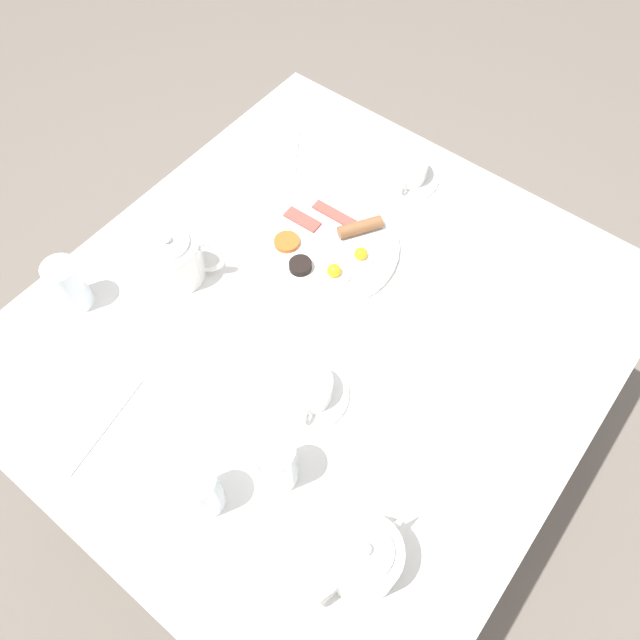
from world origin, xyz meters
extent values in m
plane|color=#70665B|center=(0.00, 0.00, 0.00)|extent=(8.00, 8.00, 0.00)
cube|color=silver|center=(0.00, 0.00, 0.73)|extent=(1.04, 1.12, 0.03)
cylinder|color=brown|center=(-0.47, -0.51, 0.36)|extent=(0.04, 0.04, 0.72)
cylinder|color=brown|center=(0.47, -0.51, 0.36)|extent=(0.04, 0.04, 0.72)
cylinder|color=brown|center=(0.47, 0.51, 0.36)|extent=(0.04, 0.04, 0.72)
cylinder|color=white|center=(0.11, -0.16, 0.75)|extent=(0.31, 0.31, 0.01)
cylinder|color=white|center=(0.05, -0.11, 0.76)|extent=(0.07, 0.07, 0.00)
sphere|color=yellow|center=(0.05, -0.11, 0.77)|extent=(0.03, 0.03, 0.03)
cylinder|color=white|center=(0.03, -0.17, 0.76)|extent=(0.06, 0.06, 0.00)
sphere|color=yellow|center=(0.03, -0.17, 0.77)|extent=(0.03, 0.03, 0.03)
cylinder|color=brown|center=(0.07, -0.23, 0.77)|extent=(0.07, 0.10, 0.03)
cube|color=#B74C42|center=(0.14, -0.23, 0.76)|extent=(0.10, 0.03, 0.01)
cube|color=#B74C42|center=(0.19, -0.18, 0.76)|extent=(0.08, 0.03, 0.01)
cylinder|color=#D16023|center=(0.17, -0.11, 0.76)|extent=(0.05, 0.05, 0.01)
cylinder|color=black|center=(0.11, -0.08, 0.77)|extent=(0.05, 0.05, 0.02)
cylinder|color=white|center=(-0.32, 0.31, 0.80)|extent=(0.12, 0.12, 0.10)
cylinder|color=white|center=(-0.32, 0.31, 0.85)|extent=(0.08, 0.08, 0.01)
sphere|color=white|center=(-0.32, 0.31, 0.86)|extent=(0.02, 0.02, 0.02)
cone|color=white|center=(-0.34, 0.23, 0.81)|extent=(0.03, 0.06, 0.05)
torus|color=white|center=(-0.31, 0.37, 0.80)|extent=(0.02, 0.08, 0.08)
cylinder|color=white|center=(0.31, 0.08, 0.80)|extent=(0.12, 0.12, 0.10)
cylinder|color=white|center=(0.31, 0.08, 0.85)|extent=(0.08, 0.08, 0.01)
sphere|color=white|center=(0.31, 0.08, 0.86)|extent=(0.02, 0.02, 0.02)
cone|color=white|center=(0.36, 0.13, 0.81)|extent=(0.06, 0.05, 0.05)
torus|color=white|center=(0.26, 0.04, 0.80)|extent=(0.07, 0.06, 0.08)
cylinder|color=white|center=(0.09, -0.43, 0.75)|extent=(0.15, 0.15, 0.01)
cylinder|color=white|center=(0.09, -0.43, 0.78)|extent=(0.09, 0.09, 0.05)
cylinder|color=brown|center=(0.09, -0.43, 0.78)|extent=(0.08, 0.08, 0.04)
torus|color=white|center=(0.07, -0.38, 0.78)|extent=(0.02, 0.04, 0.04)
cylinder|color=white|center=(-0.07, 0.13, 0.75)|extent=(0.15, 0.15, 0.01)
cylinder|color=white|center=(-0.07, 0.13, 0.78)|extent=(0.09, 0.09, 0.05)
cylinder|color=brown|center=(-0.07, 0.13, 0.77)|extent=(0.08, 0.08, 0.04)
torus|color=white|center=(-0.10, 0.17, 0.78)|extent=(0.03, 0.04, 0.04)
cylinder|color=white|center=(-0.06, 0.38, 0.81)|extent=(0.07, 0.07, 0.12)
cylinder|color=white|center=(-0.13, 0.28, 0.81)|extent=(0.07, 0.07, 0.13)
cylinder|color=white|center=(0.41, 0.25, 0.81)|extent=(0.07, 0.07, 0.12)
cube|color=white|center=(-0.38, -0.26, 0.75)|extent=(0.18, 0.16, 0.01)
cube|color=silver|center=(0.35, -0.35, 0.75)|extent=(0.11, 0.14, 0.00)
cube|color=silver|center=(0.17, 0.40, 0.75)|extent=(0.05, 0.21, 0.00)
cube|color=silver|center=(-0.17, -0.07, 0.75)|extent=(0.16, 0.06, 0.00)
camera|label=1|loc=(-0.38, 0.49, 1.79)|focal=35.00mm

